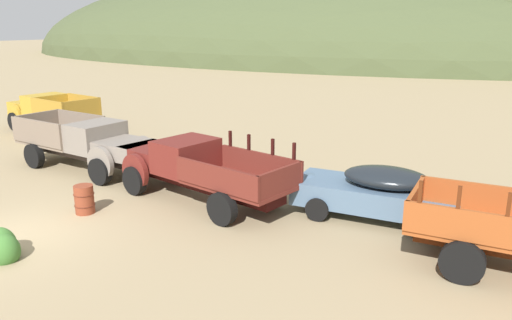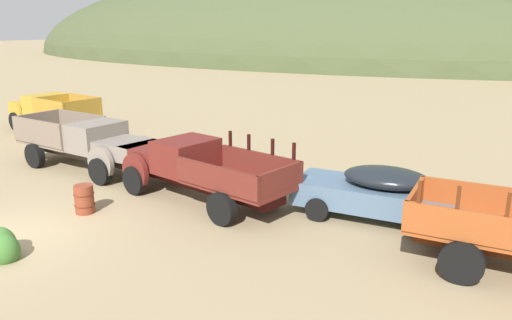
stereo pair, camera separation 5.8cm
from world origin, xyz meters
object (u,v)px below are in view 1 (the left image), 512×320
(truck_primer_gray, at_px, (94,145))
(car_chalk_blue, at_px, (371,191))
(truck_oxblood, at_px, (189,167))
(truck_mustard, at_px, (47,112))
(oil_drum_by_truck, at_px, (84,199))

(truck_primer_gray, height_order, car_chalk_blue, truck_primer_gray)
(truck_oxblood, height_order, car_chalk_blue, truck_oxblood)
(truck_oxblood, bearing_deg, car_chalk_blue, -158.09)
(truck_mustard, bearing_deg, truck_primer_gray, 160.30)
(truck_mustard, xyz_separation_m, truck_oxblood, (13.01, -4.16, -0.01))
(car_chalk_blue, bearing_deg, oil_drum_by_truck, 23.33)
(truck_mustard, relative_size, truck_primer_gray, 0.92)
(truck_mustard, distance_m, car_chalk_blue, 18.79)
(car_chalk_blue, xyz_separation_m, oil_drum_by_truck, (-7.30, -4.14, -0.39))
(truck_primer_gray, distance_m, car_chalk_blue, 10.60)
(truck_primer_gray, xyz_separation_m, truck_oxblood, (4.99, -0.42, -0.02))
(truck_oxblood, xyz_separation_m, car_chalk_blue, (5.57, 1.36, -0.19))
(oil_drum_by_truck, bearing_deg, car_chalk_blue, 29.58)
(truck_primer_gray, distance_m, oil_drum_by_truck, 4.61)
(truck_mustard, height_order, car_chalk_blue, truck_mustard)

